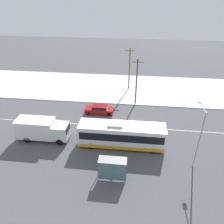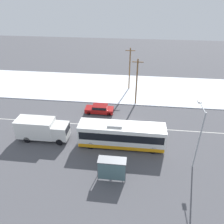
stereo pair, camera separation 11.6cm
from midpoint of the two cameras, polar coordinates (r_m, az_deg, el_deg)
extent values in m
plane|color=#4C4C51|center=(32.09, 3.58, -3.92)|extent=(120.00, 120.00, 0.00)
cube|color=silver|center=(44.10, 4.63, 6.22)|extent=(80.00, 13.83, 0.12)
cube|color=silver|center=(32.09, 3.58, -3.92)|extent=(60.00, 0.12, 0.00)
cube|color=white|center=(27.70, 2.42, -5.91)|extent=(10.80, 2.55, 2.80)
cube|color=black|center=(27.50, 2.44, -5.35)|extent=(10.37, 2.57, 1.06)
cube|color=orange|center=(28.39, 2.37, -7.78)|extent=(10.70, 2.57, 0.50)
cube|color=#B2B2B2|center=(26.88, 0.77, -3.20)|extent=(1.80, 1.40, 0.24)
cylinder|color=black|center=(27.63, 10.61, -9.72)|extent=(1.00, 0.28, 1.00)
cylinder|color=black|center=(29.40, 10.40, -6.88)|extent=(1.00, 0.28, 1.00)
cylinder|color=black|center=(27.97, -5.69, -8.68)|extent=(1.00, 0.28, 1.00)
cylinder|color=black|center=(29.73, -4.83, -5.94)|extent=(1.00, 0.28, 1.00)
cube|color=silver|center=(30.51, -19.37, -3.91)|extent=(4.89, 2.30, 2.49)
cube|color=silver|center=(29.41, -13.26, -4.89)|extent=(1.90, 2.18, 1.94)
cube|color=black|center=(28.91, -11.60, -4.41)|extent=(0.06, 1.96, 0.86)
cylinder|color=black|center=(29.24, -13.64, -7.66)|extent=(0.90, 0.26, 0.90)
cylinder|color=black|center=(30.77, -12.45, -5.35)|extent=(0.90, 0.26, 0.90)
cylinder|color=black|center=(30.91, -21.36, -6.78)|extent=(0.90, 0.26, 0.90)
cylinder|color=black|center=(32.36, -19.85, -4.65)|extent=(0.90, 0.26, 0.90)
cube|color=maroon|center=(35.26, -3.43, 0.58)|extent=(4.52, 1.80, 0.67)
cube|color=maroon|center=(34.95, -3.27, 1.40)|extent=(2.35, 1.66, 0.51)
cube|color=black|center=(34.95, -3.27, 1.41)|extent=(2.16, 1.69, 0.40)
cylinder|color=black|center=(34.99, -6.14, -0.26)|extent=(0.64, 0.22, 0.64)
cylinder|color=black|center=(36.32, -5.64, 1.01)|extent=(0.64, 0.22, 0.64)
cylinder|color=black|center=(34.48, -0.91, -0.57)|extent=(0.64, 0.22, 0.64)
cylinder|color=black|center=(35.83, -0.59, 0.73)|extent=(0.64, 0.22, 0.64)
cylinder|color=#23232D|center=(25.38, 0.78, -13.76)|extent=(0.12, 0.12, 0.77)
cylinder|color=#23232D|center=(25.37, 1.32, -13.80)|extent=(0.12, 0.12, 0.77)
cube|color=#19478C|center=(24.89, 1.07, -12.62)|extent=(0.40, 0.22, 0.64)
sphere|color=tan|center=(24.58, 1.08, -11.85)|extent=(0.27, 0.27, 0.27)
cylinder|color=#19478C|center=(24.93, 0.48, -12.64)|extent=(0.10, 0.10, 0.60)
cylinder|color=#19478C|center=(24.90, 1.66, -12.72)|extent=(0.10, 0.10, 0.60)
cube|color=gray|center=(23.08, -0.01, -12.45)|extent=(2.98, 1.20, 0.06)
cube|color=slate|center=(23.49, -0.17, -15.50)|extent=(2.87, 0.04, 2.16)
cylinder|color=#474C51|center=(24.47, -3.33, -13.34)|extent=(0.08, 0.08, 2.34)
cylinder|color=#474C51|center=(24.24, 3.66, -13.87)|extent=(0.08, 0.08, 2.34)
cylinder|color=#474C51|center=(23.69, -3.79, -15.20)|extent=(0.08, 0.08, 2.34)
cylinder|color=#474C51|center=(23.45, 3.50, -15.77)|extent=(0.08, 0.08, 2.34)
cylinder|color=#9EA3A8|center=(25.18, 21.64, -7.15)|extent=(0.14, 0.14, 7.22)
cylinder|color=#9EA3A8|center=(24.50, 22.49, 1.24)|extent=(0.10, 2.70, 0.10)
cube|color=silver|center=(25.68, 21.78, 2.57)|extent=(0.36, 0.60, 0.16)
cylinder|color=brown|center=(36.63, 6.31, 7.64)|extent=(0.24, 0.24, 7.99)
cube|color=brown|center=(35.43, 6.64, 12.85)|extent=(1.80, 0.12, 0.12)
cylinder|color=brown|center=(42.44, 4.47, 11.06)|extent=(0.24, 0.24, 8.11)
cube|color=brown|center=(41.40, 4.67, 15.70)|extent=(1.80, 0.12, 0.12)
camera|label=1|loc=(0.06, -90.10, -0.06)|focal=35.00mm
camera|label=2|loc=(0.06, 89.90, 0.06)|focal=35.00mm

